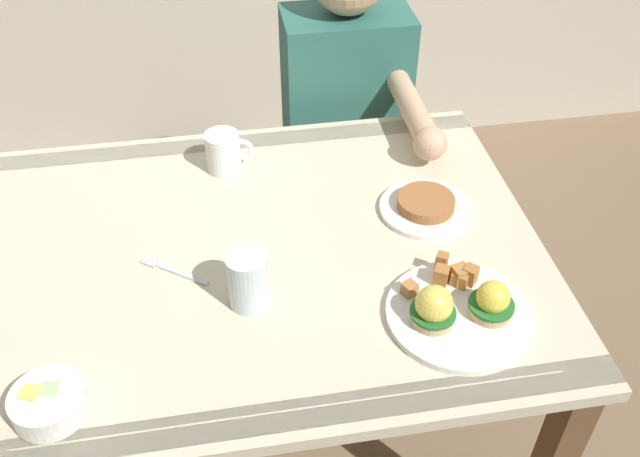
{
  "coord_description": "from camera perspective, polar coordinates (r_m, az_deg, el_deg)",
  "views": [
    {
      "loc": [
        -0.03,
        -1.04,
        1.7
      ],
      "look_at": [
        0.15,
        0.0,
        0.78
      ],
      "focal_mm": 38.63,
      "sensor_mm": 36.0,
      "label": 1
    }
  ],
  "objects": [
    {
      "name": "side_plate",
      "position": [
        1.51,
        8.73,
        1.84
      ],
      "size": [
        0.2,
        0.2,
        0.04
      ],
      "color": "white",
      "rests_on": "dining_table"
    },
    {
      "name": "fruit_bowl",
      "position": [
        1.21,
        -21.54,
        -13.32
      ],
      "size": [
        0.12,
        0.12,
        0.06
      ],
      "color": "white",
      "rests_on": "dining_table"
    },
    {
      "name": "eggs_benedict_plate",
      "position": [
        1.29,
        11.39,
        -6.42
      ],
      "size": [
        0.27,
        0.27,
        0.09
      ],
      "color": "white",
      "rests_on": "dining_table"
    },
    {
      "name": "water_glass_near",
      "position": [
        1.28,
        -5.95,
        -4.49
      ],
      "size": [
        0.08,
        0.08,
        0.12
      ],
      "color": "silver",
      "rests_on": "dining_table"
    },
    {
      "name": "coffee_mug",
      "position": [
        1.61,
        -7.95,
        6.4
      ],
      "size": [
        0.11,
        0.08,
        0.09
      ],
      "color": "white",
      "rests_on": "dining_table"
    },
    {
      "name": "ground_plane",
      "position": [
        1.99,
        -4.33,
        -17.58
      ],
      "size": [
        6.0,
        6.0,
        0.0
      ],
      "primitive_type": "plane",
      "color": "#7F664C"
    },
    {
      "name": "dining_table",
      "position": [
        1.49,
        -5.55,
        -4.84
      ],
      "size": [
        1.2,
        0.9,
        0.74
      ],
      "color": "beige",
      "rests_on": "ground_plane"
    },
    {
      "name": "fork",
      "position": [
        1.4,
        -12.29,
        -3.32
      ],
      "size": [
        0.14,
        0.11,
        0.0
      ],
      "color": "silver",
      "rests_on": "dining_table"
    },
    {
      "name": "diner_person",
      "position": [
        1.98,
        2.33,
        9.1
      ],
      "size": [
        0.34,
        0.54,
        1.14
      ],
      "color": "#33333D",
      "rests_on": "ground_plane"
    }
  ]
}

